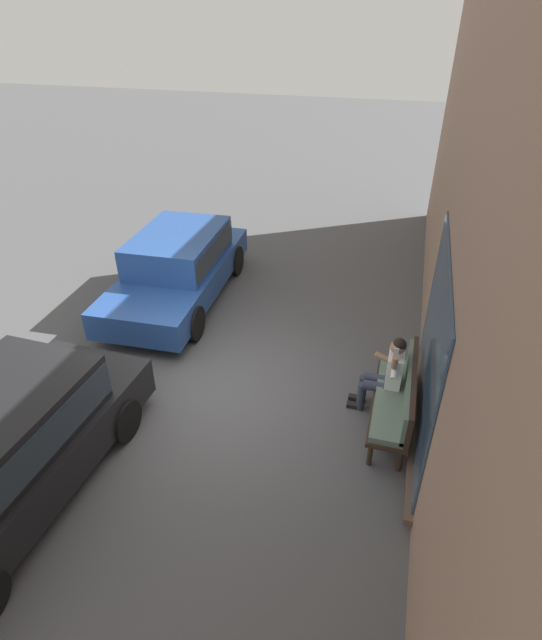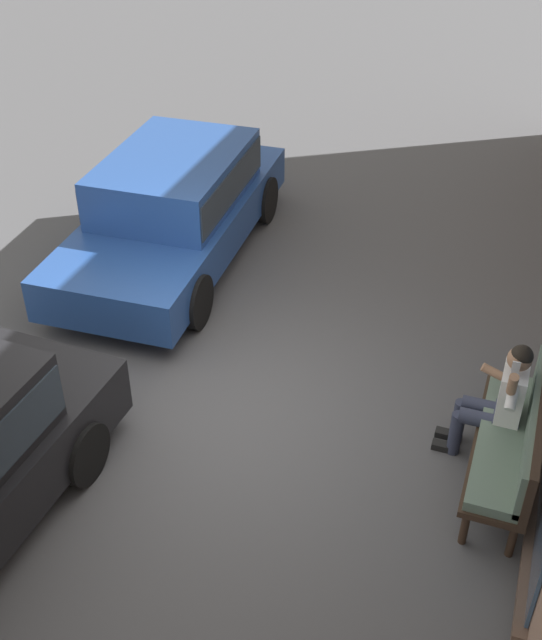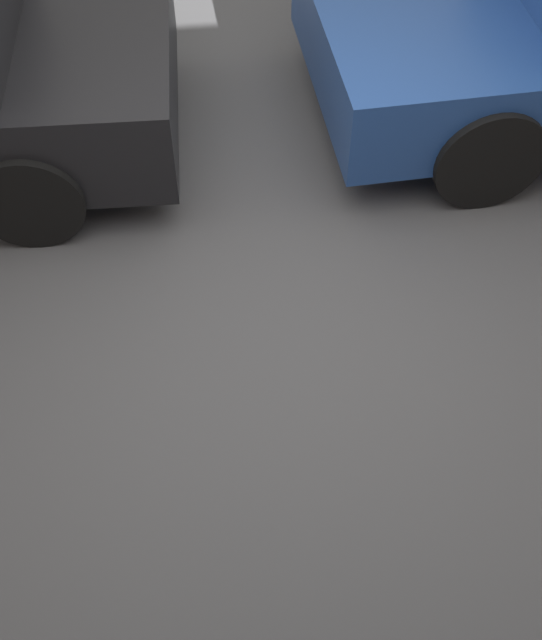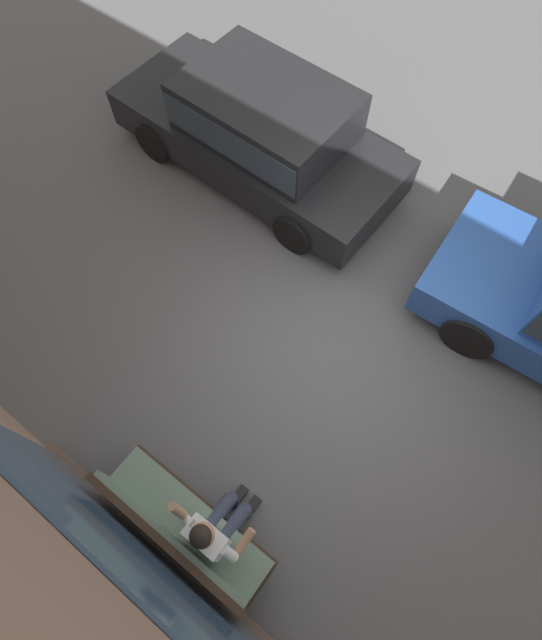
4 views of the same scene
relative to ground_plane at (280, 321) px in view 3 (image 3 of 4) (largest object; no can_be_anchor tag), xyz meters
The scene contains 1 object.
ground_plane is the anchor object (origin of this frame).
Camera 3 is at (0.34, 2.60, 3.32)m, focal length 45.00 mm.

